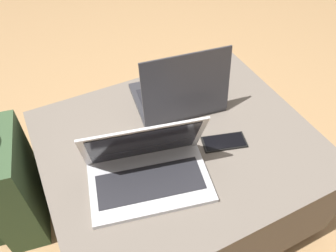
# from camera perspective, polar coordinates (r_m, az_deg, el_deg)

# --- Properties ---
(ground_plane) EXTENTS (14.00, 14.00, 0.00)m
(ground_plane) POSITION_cam_1_polar(r_m,az_deg,el_deg) (1.49, 1.62, -13.25)
(ground_plane) COLOR tan
(ottoman) EXTENTS (0.94, 0.78, 0.42)m
(ottoman) POSITION_cam_1_polar(r_m,az_deg,el_deg) (1.31, 1.82, -8.58)
(ottoman) COLOR #3D3832
(ottoman) RESTS_ON ground_plane
(laptop_near) EXTENTS (0.41, 0.30, 0.23)m
(laptop_near) POSITION_cam_1_polar(r_m,az_deg,el_deg) (1.02, -3.53, -7.46)
(laptop_near) COLOR silver
(laptop_near) RESTS_ON ottoman
(laptop_far) EXTENTS (0.35, 0.30, 0.27)m
(laptop_far) POSITION_cam_1_polar(r_m,az_deg,el_deg) (1.24, 1.94, 5.66)
(laptop_far) COLOR #333338
(laptop_far) RESTS_ON ottoman
(cell_phone) EXTENTS (0.16, 0.11, 0.01)m
(cell_phone) POSITION_cam_1_polar(r_m,az_deg,el_deg) (1.15, 9.76, -2.76)
(cell_phone) COLOR black
(cell_phone) RESTS_ON ottoman
(backpack) EXTENTS (0.23, 0.33, 0.54)m
(backpack) POSITION_cam_1_polar(r_m,az_deg,el_deg) (1.40, -25.54, -9.58)
(backpack) COLOR #385133
(backpack) RESTS_ON ground_plane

